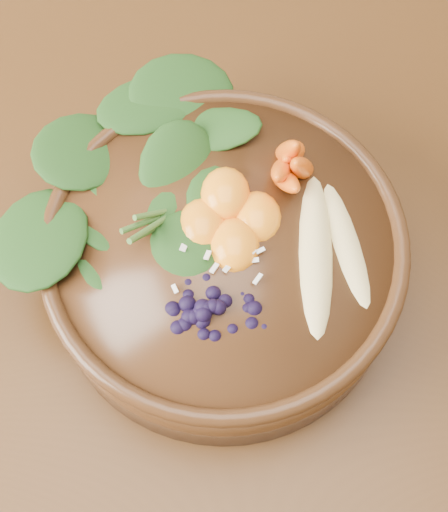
{
  "coord_description": "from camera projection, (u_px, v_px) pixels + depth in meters",
  "views": [
    {
      "loc": [
        0.05,
        -0.21,
        1.37
      ],
      "look_at": [
        0.05,
        0.05,
        0.8
      ],
      "focal_mm": 50.0,
      "sensor_mm": 36.0,
      "label": 1
    }
  ],
  "objects": [
    {
      "name": "kale_heap",
      "position": [
        179.0,
        153.0,
        0.61
      ],
      "size": [
        0.23,
        0.21,
        0.05
      ],
      "primitive_type": null,
      "rotation": [
        0.0,
        0.0,
        -0.13
      ],
      "color": "#1F4716",
      "rests_on": "stoneware_bowl"
    },
    {
      "name": "carrot_cluster",
      "position": [
        305.0,
        136.0,
        0.59
      ],
      "size": [
        0.07,
        0.07,
        0.09
      ],
      "primitive_type": null,
      "rotation": [
        0.0,
        0.0,
        -0.13
      ],
      "color": "orange",
      "rests_on": "stoneware_bowl"
    },
    {
      "name": "coconut_flakes",
      "position": [
        223.0,
        261.0,
        0.59
      ],
      "size": [
        0.11,
        0.09,
        0.01
      ],
      "primitive_type": null,
      "rotation": [
        0.0,
        0.0,
        -0.13
      ],
      "color": "white",
      "rests_on": "stoneware_bowl"
    },
    {
      "name": "dining_table",
      "position": [
        177.0,
        361.0,
        0.74
      ],
      "size": [
        1.6,
        0.9,
        0.75
      ],
      "color": "#331C0C",
      "rests_on": "ground"
    },
    {
      "name": "mandarin_cluster",
      "position": [
        230.0,
        210.0,
        0.59
      ],
      "size": [
        0.1,
        0.11,
        0.03
      ],
      "primitive_type": null,
      "rotation": [
        0.0,
        0.0,
        -0.13
      ],
      "color": "orange",
      "rests_on": "stoneware_bowl"
    },
    {
      "name": "blueberry_pile",
      "position": [
        216.0,
        302.0,
        0.55
      ],
      "size": [
        0.16,
        0.13,
        0.04
      ],
      "primitive_type": null,
      "rotation": [
        0.0,
        0.0,
        -0.13
      ],
      "color": "black",
      "rests_on": "stoneware_bowl"
    },
    {
      "name": "ground",
      "position": [
        198.0,
        463.0,
        1.33
      ],
      "size": [
        4.0,
        4.0,
        0.0
      ],
      "primitive_type": "plane",
      "color": "#381E0F",
      "rests_on": "ground"
    },
    {
      "name": "banana_halves",
      "position": [
        334.0,
        241.0,
        0.58
      ],
      "size": [
        0.08,
        0.17,
        0.03
      ],
      "rotation": [
        0.0,
        0.0,
        -0.13
      ],
      "color": "#E0CC84",
      "rests_on": "stoneware_bowl"
    },
    {
      "name": "stoneware_bowl",
      "position": [
        224.0,
        261.0,
        0.64
      ],
      "size": [
        0.35,
        0.35,
        0.08
      ],
      "primitive_type": "cylinder",
      "rotation": [
        0.0,
        0.0,
        -0.13
      ],
      "color": "#3E2311",
      "rests_on": "dining_table"
    }
  ]
}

